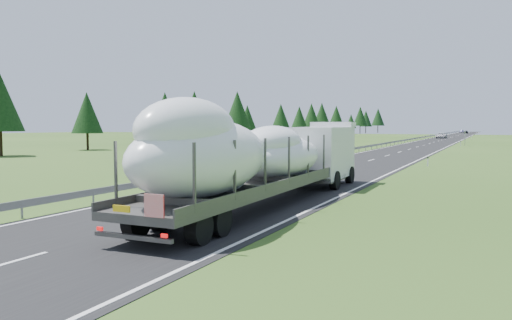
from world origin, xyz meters
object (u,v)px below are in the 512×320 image
at_px(boat_truck, 262,155).
at_px(distant_van, 441,135).
at_px(distant_car_blue, 462,131).
at_px(distant_car_dark, 466,132).
at_px(highway_sign, 465,136).

height_order(boat_truck, distant_van, boat_truck).
height_order(boat_truck, distant_car_blue, boat_truck).
relative_size(distant_car_dark, distant_car_blue, 1.05).
relative_size(highway_sign, distant_car_dark, 0.63).
bearing_deg(distant_van, boat_truck, -88.11).
xyz_separation_m(highway_sign, distant_car_dark, (-6.67, 146.56, -1.10)).
xyz_separation_m(distant_van, distant_car_dark, (2.30, 91.57, -0.12)).
height_order(distant_car_dark, distant_car_blue, distant_car_dark).
relative_size(highway_sign, boat_truck, 0.12).
relative_size(highway_sign, distant_car_blue, 0.66).
distance_m(boat_truck, distant_car_blue, 257.54).
bearing_deg(boat_truck, distant_car_blue, 91.20).
bearing_deg(highway_sign, boat_truck, -93.67).
bearing_deg(distant_van, distant_car_dark, 88.71).
distance_m(highway_sign, boat_truck, 77.22).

